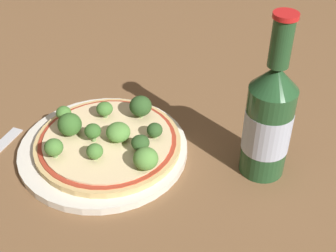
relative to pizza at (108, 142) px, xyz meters
name	(u,v)px	position (x,y,z in m)	size (l,w,h in m)	color
ground_plane	(96,140)	(-0.03, 0.02, -0.02)	(3.00, 3.00, 0.00)	brown
plate	(104,149)	(-0.01, 0.00, -0.01)	(0.25, 0.25, 0.01)	silver
pizza	(108,142)	(0.00, 0.00, 0.00)	(0.22, 0.22, 0.01)	tan
broccoli_floret_0	(70,124)	(-0.06, 0.00, 0.03)	(0.04, 0.04, 0.04)	#6B8E51
broccoli_floret_1	(146,159)	(0.07, -0.06, 0.02)	(0.03, 0.03, 0.03)	#6B8E51
broccoli_floret_2	(140,143)	(0.05, -0.02, 0.02)	(0.03, 0.03, 0.03)	#6B8E51
broccoli_floret_3	(95,151)	(-0.01, -0.05, 0.02)	(0.02, 0.02, 0.02)	#6B8E51
broccoli_floret_4	(105,109)	(-0.01, 0.05, 0.02)	(0.03, 0.03, 0.03)	#6B8E51
broccoli_floret_5	(118,132)	(0.02, 0.00, 0.02)	(0.04, 0.04, 0.03)	#6B8E51
broccoli_floret_6	(155,130)	(0.07, 0.01, 0.02)	(0.02, 0.02, 0.02)	#6B8E51
broccoli_floret_7	(64,113)	(-0.08, 0.04, 0.02)	(0.02, 0.02, 0.03)	#6B8E51
broccoli_floret_8	(93,131)	(-0.02, -0.01, 0.02)	(0.02, 0.02, 0.03)	#6B8E51
broccoli_floret_9	(141,106)	(0.04, 0.06, 0.03)	(0.04, 0.04, 0.04)	#6B8E51
broccoli_floret_10	(54,147)	(-0.06, -0.05, 0.02)	(0.03, 0.03, 0.03)	#6B8E51
beer_bottle	(269,120)	(0.23, -0.01, 0.07)	(0.07, 0.07, 0.24)	#234C28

